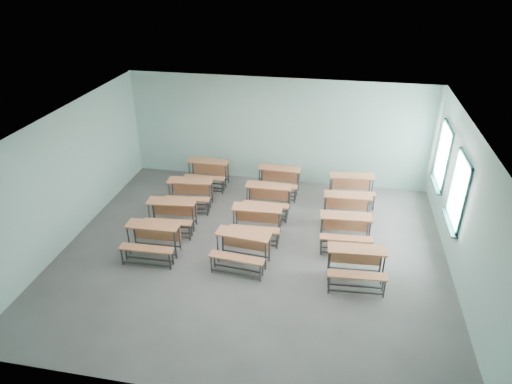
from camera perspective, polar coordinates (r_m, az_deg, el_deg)
room at (r=10.11m, az=0.02°, el=-0.17°), size 9.04×8.04×3.24m
desk_unit_r0c0 at (r=10.86m, az=-12.87°, el=-5.43°), size 1.25×0.85×0.77m
desk_unit_r0c1 at (r=10.29m, az=-1.77°, el=-6.68°), size 1.30×0.94×0.77m
desk_unit_r0c2 at (r=10.04m, az=12.43°, el=-8.45°), size 1.28×0.91×0.77m
desk_unit_r1c0 at (r=11.74m, az=-10.55°, el=-2.42°), size 1.30×0.93×0.77m
desk_unit_r1c1 at (r=11.26m, az=0.07°, el=-3.31°), size 1.26×0.87×0.77m
desk_unit_r1c2 at (r=11.14m, az=11.15°, el=-4.28°), size 1.29×0.91×0.77m
desk_unit_r2c0 at (r=12.70m, az=-8.28°, el=0.26°), size 1.31×0.94×0.77m
desk_unit_r2c1 at (r=12.30m, az=1.51°, el=-0.42°), size 1.23×0.83×0.77m
desk_unit_r2c2 at (r=12.06m, az=11.36°, el=-1.63°), size 1.27×0.89×0.77m
desk_unit_r3c0 at (r=13.81m, az=-6.06°, el=2.78°), size 1.24×0.83×0.77m
desk_unit_r3c1 at (r=13.30m, az=2.84°, el=1.87°), size 1.27×0.88×0.77m
desk_unit_r3c2 at (r=13.11m, az=11.88°, el=0.85°), size 1.33×0.98×0.77m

